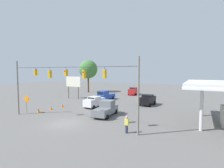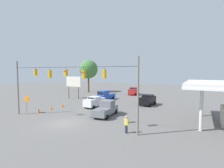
{
  "view_description": "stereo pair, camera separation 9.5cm",
  "coord_description": "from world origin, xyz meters",
  "px_view_note": "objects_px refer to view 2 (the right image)",
  "views": [
    {
      "loc": [
        -14.54,
        15.81,
        6.32
      ],
      "look_at": [
        -1.4,
        -9.79,
        4.19
      ],
      "focal_mm": 28.0,
      "sensor_mm": 36.0,
      "label": 1
    },
    {
      "loc": [
        -14.62,
        15.77,
        6.32
      ],
      "look_at": [
        -1.4,
        -9.79,
        4.19
      ],
      "focal_mm": 28.0,
      "sensor_mm": 36.0,
      "label": 2
    }
  ],
  "objects_px": {
    "sedan_black_oncoming_far": "(148,100)",
    "traffic_cone_second": "(51,108)",
    "work_zone_sign": "(27,100)",
    "tree_horizon_left": "(88,69)",
    "overhead_signal_span": "(66,83)",
    "pickup_truck_grey_crossing_near": "(106,109)",
    "traffic_cone_third": "(62,105)",
    "traffic_cone_nearest": "(39,111)",
    "roadside_billboard": "(73,83)",
    "pedestrian": "(126,125)",
    "pickup_truck_blue_withflow_far": "(105,96)",
    "sedan_red_withflow_deep": "(133,91)",
    "sedan_white_withflow_mid": "(94,102)"
  },
  "relations": [
    {
      "from": "roadside_billboard",
      "to": "traffic_cone_second",
      "type": "bearing_deg",
      "value": 111.1
    },
    {
      "from": "traffic_cone_second",
      "to": "sedan_black_oncoming_far",
      "type": "bearing_deg",
      "value": -140.44
    },
    {
      "from": "pickup_truck_grey_crossing_near",
      "to": "sedan_white_withflow_mid",
      "type": "distance_m",
      "value": 6.16
    },
    {
      "from": "traffic_cone_nearest",
      "to": "roadside_billboard",
      "type": "bearing_deg",
      "value": -72.65
    },
    {
      "from": "work_zone_sign",
      "to": "sedan_red_withflow_deep",
      "type": "bearing_deg",
      "value": -104.72
    },
    {
      "from": "traffic_cone_nearest",
      "to": "pedestrian",
      "type": "xyz_separation_m",
      "value": [
        -15.29,
        2.0,
        0.58
      ]
    },
    {
      "from": "traffic_cone_nearest",
      "to": "roadside_billboard",
      "type": "relative_size",
      "value": 0.12
    },
    {
      "from": "sedan_black_oncoming_far",
      "to": "pedestrian",
      "type": "distance_m",
      "value": 15.47
    },
    {
      "from": "sedan_black_oncoming_far",
      "to": "tree_horizon_left",
      "type": "relative_size",
      "value": 0.42
    },
    {
      "from": "pickup_truck_grey_crossing_near",
      "to": "tree_horizon_left",
      "type": "bearing_deg",
      "value": -50.1
    },
    {
      "from": "roadside_billboard",
      "to": "tree_horizon_left",
      "type": "relative_size",
      "value": 0.53
    },
    {
      "from": "sedan_red_withflow_deep",
      "to": "roadside_billboard",
      "type": "height_order",
      "value": "roadside_billboard"
    },
    {
      "from": "traffic_cone_second",
      "to": "tree_horizon_left",
      "type": "bearing_deg",
      "value": -69.87
    },
    {
      "from": "sedan_black_oncoming_far",
      "to": "tree_horizon_left",
      "type": "height_order",
      "value": "tree_horizon_left"
    },
    {
      "from": "pickup_truck_blue_withflow_far",
      "to": "traffic_cone_nearest",
      "type": "bearing_deg",
      "value": 77.68
    },
    {
      "from": "sedan_red_withflow_deep",
      "to": "work_zone_sign",
      "type": "distance_m",
      "value": 27.77
    },
    {
      "from": "roadside_billboard",
      "to": "tree_horizon_left",
      "type": "bearing_deg",
      "value": -70.75
    },
    {
      "from": "sedan_black_oncoming_far",
      "to": "traffic_cone_nearest",
      "type": "relative_size",
      "value": 6.35
    },
    {
      "from": "traffic_cone_third",
      "to": "sedan_black_oncoming_far",
      "type": "bearing_deg",
      "value": -147.16
    },
    {
      "from": "sedan_white_withflow_mid",
      "to": "traffic_cone_third",
      "type": "xyz_separation_m",
      "value": [
        5.23,
        2.38,
        -0.67
      ]
    },
    {
      "from": "roadside_billboard",
      "to": "pedestrian",
      "type": "height_order",
      "value": "roadside_billboard"
    },
    {
      "from": "sedan_black_oncoming_far",
      "to": "traffic_cone_second",
      "type": "height_order",
      "value": "sedan_black_oncoming_far"
    },
    {
      "from": "overhead_signal_span",
      "to": "tree_horizon_left",
      "type": "xyz_separation_m",
      "value": [
        15.69,
        -27.04,
        1.93
      ]
    },
    {
      "from": "pickup_truck_blue_withflow_far",
      "to": "tree_horizon_left",
      "type": "bearing_deg",
      "value": -42.18
    },
    {
      "from": "work_zone_sign",
      "to": "overhead_signal_span",
      "type": "bearing_deg",
      "value": 173.6
    },
    {
      "from": "traffic_cone_nearest",
      "to": "tree_horizon_left",
      "type": "xyz_separation_m",
      "value": [
        8.26,
        -25.03,
        6.55
      ]
    },
    {
      "from": "roadside_billboard",
      "to": "pedestrian",
      "type": "relative_size",
      "value": 2.88
    },
    {
      "from": "sedan_black_oncoming_far",
      "to": "work_zone_sign",
      "type": "distance_m",
      "value": 20.41
    },
    {
      "from": "pickup_truck_blue_withflow_far",
      "to": "traffic_cone_nearest",
      "type": "xyz_separation_m",
      "value": [
        3.2,
        14.65,
        -0.66
      ]
    },
    {
      "from": "overhead_signal_span",
      "to": "pickup_truck_blue_withflow_far",
      "type": "bearing_deg",
      "value": -75.76
    },
    {
      "from": "overhead_signal_span",
      "to": "traffic_cone_third",
      "type": "relative_size",
      "value": 29.17
    },
    {
      "from": "pickup_truck_blue_withflow_far",
      "to": "traffic_cone_third",
      "type": "relative_size",
      "value": 9.09
    },
    {
      "from": "overhead_signal_span",
      "to": "pedestrian",
      "type": "distance_m",
      "value": 8.84
    },
    {
      "from": "roadside_billboard",
      "to": "work_zone_sign",
      "type": "bearing_deg",
      "value": 101.18
    },
    {
      "from": "sedan_black_oncoming_far",
      "to": "roadside_billboard",
      "type": "xyz_separation_m",
      "value": [
        17.28,
        0.21,
        2.61
      ]
    },
    {
      "from": "sedan_red_withflow_deep",
      "to": "traffic_cone_nearest",
      "type": "distance_m",
      "value": 26.46
    },
    {
      "from": "traffic_cone_second",
      "to": "pedestrian",
      "type": "bearing_deg",
      "value": 163.74
    },
    {
      "from": "pickup_truck_grey_crossing_near",
      "to": "traffic_cone_third",
      "type": "distance_m",
      "value": 10.01
    },
    {
      "from": "sedan_white_withflow_mid",
      "to": "traffic_cone_second",
      "type": "xyz_separation_m",
      "value": [
        5.36,
        4.84,
        -0.67
      ]
    },
    {
      "from": "sedan_red_withflow_deep",
      "to": "work_zone_sign",
      "type": "relative_size",
      "value": 1.55
    },
    {
      "from": "pickup_truck_grey_crossing_near",
      "to": "sedan_red_withflow_deep",
      "type": "xyz_separation_m",
      "value": [
        4.24,
        -22.61,
        0.07
      ]
    },
    {
      "from": "traffic_cone_second",
      "to": "work_zone_sign",
      "type": "distance_m",
      "value": 4.07
    },
    {
      "from": "overhead_signal_span",
      "to": "roadside_billboard",
      "type": "xyz_separation_m",
      "value": [
        11.52,
        -15.12,
        -1.29
      ]
    },
    {
      "from": "traffic_cone_second",
      "to": "roadside_billboard",
      "type": "height_order",
      "value": "roadside_billboard"
    },
    {
      "from": "work_zone_sign",
      "to": "tree_horizon_left",
      "type": "distance_m",
      "value": 27.41
    },
    {
      "from": "sedan_white_withflow_mid",
      "to": "work_zone_sign",
      "type": "relative_size",
      "value": 1.51
    },
    {
      "from": "sedan_white_withflow_mid",
      "to": "traffic_cone_third",
      "type": "bearing_deg",
      "value": 24.5
    },
    {
      "from": "traffic_cone_nearest",
      "to": "sedan_black_oncoming_far",
      "type": "bearing_deg",
      "value": -134.69
    },
    {
      "from": "overhead_signal_span",
      "to": "sedan_white_withflow_mid",
      "type": "relative_size",
      "value": 4.3
    },
    {
      "from": "sedan_white_withflow_mid",
      "to": "traffic_cone_nearest",
      "type": "xyz_separation_m",
      "value": [
        5.37,
        7.29,
        -0.67
      ]
    }
  ]
}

